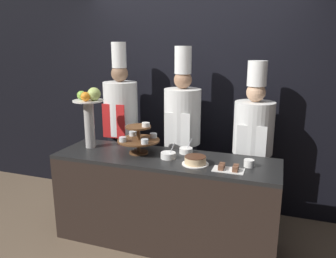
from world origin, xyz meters
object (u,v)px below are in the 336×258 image
object	(u,v)px
tiered_stand	(139,138)
cake_round	(195,161)
fruit_pedestal	(89,110)
serving_bowl_far	(186,151)
cake_square_tray	(228,168)
chef_left	(121,122)
chef_center_left	(183,130)
chef_center_right	(253,142)
cup_white	(249,163)
serving_bowl_near	(168,155)

from	to	relation	value
tiered_stand	cake_round	bearing A→B (deg)	-11.49
fruit_pedestal	serving_bowl_far	bearing A→B (deg)	8.09
cake_square_tray	chef_left	world-z (taller)	chef_left
cake_square_tray	chef_center_left	size ratio (longest dim) A/B	0.14
fruit_pedestal	chef_left	xyz separation A→B (m)	(0.08, 0.53, -0.24)
tiered_stand	chef_center_right	xyz separation A→B (m)	(1.03, 0.54, -0.09)
chef_left	chef_center_left	xyz separation A→B (m)	(0.75, -0.00, -0.03)
cake_square_tray	serving_bowl_far	xyz separation A→B (m)	(-0.47, 0.32, 0.01)
tiered_stand	fruit_pedestal	distance (m)	0.59
cake_round	cup_white	bearing A→B (deg)	12.04
tiered_stand	serving_bowl_far	distance (m)	0.48
serving_bowl_near	serving_bowl_far	world-z (taller)	serving_bowl_near
fruit_pedestal	cake_square_tray	size ratio (longest dim) A/B	2.39
tiered_stand	chef_center_left	bearing A→B (deg)	62.86
serving_bowl_near	chef_center_right	xyz separation A→B (m)	(0.71, 0.59, 0.04)
tiered_stand	chef_left	xyz separation A→B (m)	(-0.47, 0.54, 0.00)
cup_white	serving_bowl_near	xyz separation A→B (m)	(-0.73, -0.02, -0.00)
chef_center_left	serving_bowl_far	bearing A→B (deg)	-68.51
fruit_pedestal	cake_round	xyz separation A→B (m)	(1.14, -0.13, -0.36)
cup_white	chef_left	world-z (taller)	chef_left
cake_round	chef_center_right	bearing A→B (deg)	56.98
serving_bowl_near	chef_center_right	distance (m)	0.93
serving_bowl_far	chef_center_right	world-z (taller)	chef_center_right
chef_left	chef_center_left	world-z (taller)	chef_left
chef_center_right	serving_bowl_far	bearing A→B (deg)	-146.67
cake_round	cake_square_tray	distance (m)	0.31
fruit_pedestal	cup_white	distance (m)	1.64
fruit_pedestal	serving_bowl_far	distance (m)	1.05
cake_square_tray	chef_center_right	size ratio (longest dim) A/B	0.15
tiered_stand	chef_center_left	world-z (taller)	chef_center_left
cake_square_tray	cup_white	bearing A→B (deg)	43.60
chef_center_left	chef_center_right	xyz separation A→B (m)	(0.75, 0.00, -0.06)
fruit_pedestal	serving_bowl_near	distance (m)	0.94
cake_round	chef_center_left	distance (m)	0.74
cake_round	serving_bowl_far	world-z (taller)	serving_bowl_far
cake_round	serving_bowl_near	bearing A→B (deg)	165.16
chef_center_left	chef_center_right	world-z (taller)	chef_center_left
tiered_stand	serving_bowl_near	bearing A→B (deg)	-8.49
fruit_pedestal	chef_center_right	distance (m)	1.69
tiered_stand	cup_white	bearing A→B (deg)	-1.35
cake_round	chef_center_left	size ratio (longest dim) A/B	0.13
fruit_pedestal	chef_left	size ratio (longest dim) A/B	0.32
serving_bowl_far	chef_center_right	bearing A→B (deg)	33.33
fruit_pedestal	chef_center_left	distance (m)	1.01
serving_bowl_near	serving_bowl_far	xyz separation A→B (m)	(0.11, 0.20, -0.00)
cake_round	chef_left	size ratio (longest dim) A/B	0.12
cup_white	cake_square_tray	distance (m)	0.21
serving_bowl_near	tiered_stand	bearing A→B (deg)	171.51
tiered_stand	cake_square_tray	distance (m)	0.93
tiered_stand	cup_white	world-z (taller)	tiered_stand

